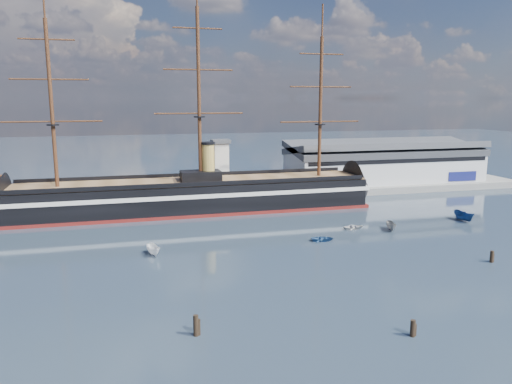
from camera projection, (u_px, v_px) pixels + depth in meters
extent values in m
plane|color=#2D3846|center=(236.00, 229.00, 109.74)|extent=(600.00, 600.00, 0.00)
cube|color=slate|center=(243.00, 196.00, 146.45)|extent=(180.00, 18.00, 2.00)
cube|color=#B7BABC|center=(384.00, 165.00, 161.06)|extent=(62.00, 20.00, 10.00)
cube|color=#3F4247|center=(385.00, 148.00, 160.02)|extent=(63.00, 21.00, 2.00)
cube|color=silver|center=(221.00, 168.00, 140.17)|extent=(4.00, 4.00, 14.00)
cube|color=#3F4247|center=(221.00, 141.00, 138.79)|extent=(5.00, 5.00, 1.00)
cube|color=black|center=(193.00, 196.00, 126.31)|extent=(88.04, 16.24, 7.00)
cube|color=silver|center=(193.00, 191.00, 126.08)|extent=(90.04, 16.48, 1.00)
cube|color=maroon|center=(194.00, 210.00, 126.98)|extent=(90.04, 16.44, 0.90)
cone|color=black|center=(361.00, 188.00, 138.08)|extent=(11.04, 15.71, 15.68)
cube|color=brown|center=(193.00, 182.00, 125.64)|extent=(88.04, 14.96, 0.40)
cube|color=black|center=(201.00, 176.00, 125.88)|extent=(10.02, 6.03, 2.50)
cylinder|color=tan|center=(208.00, 162.00, 125.74)|extent=(3.20, 3.20, 9.00)
cylinder|color=#381E0F|center=(51.00, 105.00, 114.02)|extent=(0.90, 0.90, 38.00)
cylinder|color=#381E0F|center=(199.00, 96.00, 122.22)|extent=(0.90, 0.90, 42.00)
cylinder|color=#381E0F|center=(320.00, 108.00, 130.84)|extent=(0.90, 0.90, 36.00)
imported|color=white|center=(154.00, 255.00, 91.14)|extent=(6.16, 3.26, 2.34)
imported|color=#2A5489|center=(323.00, 241.00, 100.37)|extent=(1.61, 2.98, 1.32)
imported|color=slate|center=(391.00, 230.00, 108.33)|extent=(6.07, 3.87, 2.28)
imported|color=silver|center=(354.00, 229.00, 109.52)|extent=(1.23, 2.87, 1.32)
imported|color=navy|center=(464.00, 221.00, 116.67)|extent=(7.30, 2.97, 2.88)
cylinder|color=black|center=(196.00, 336.00, 60.29)|extent=(0.64, 0.64, 3.35)
cylinder|color=black|center=(412.00, 336.00, 60.12)|extent=(0.64, 0.64, 2.79)
cylinder|color=black|center=(491.00, 262.00, 87.30)|extent=(0.64, 0.64, 2.78)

